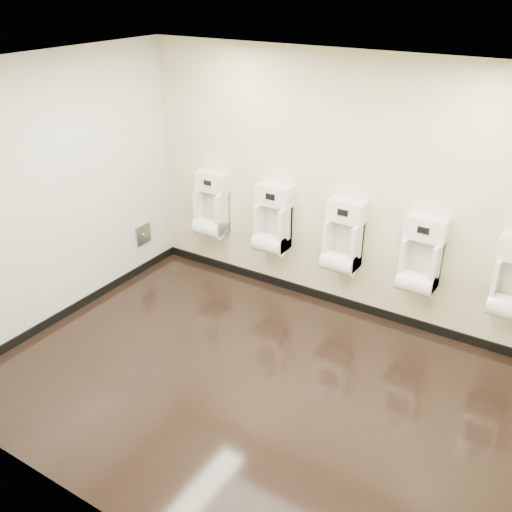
% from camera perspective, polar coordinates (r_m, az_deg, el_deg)
% --- Properties ---
extents(ground, '(5.00, 3.50, 0.00)m').
position_cam_1_polar(ground, '(5.41, 0.52, -13.07)').
color(ground, black).
rests_on(ground, ground).
extents(ceiling, '(5.00, 3.50, 0.00)m').
position_cam_1_polar(ceiling, '(4.21, 0.68, 17.68)').
color(ceiling, white).
extents(back_wall, '(5.00, 0.02, 2.80)m').
position_cam_1_polar(back_wall, '(6.08, 9.31, 6.55)').
color(back_wall, beige).
rests_on(back_wall, ground).
extents(front_wall, '(5.00, 0.02, 2.80)m').
position_cam_1_polar(front_wall, '(3.49, -14.90, -10.53)').
color(front_wall, beige).
rests_on(front_wall, ground).
extents(left_wall, '(0.02, 3.50, 2.80)m').
position_cam_1_polar(left_wall, '(6.22, -19.56, 5.77)').
color(left_wall, beige).
rests_on(left_wall, ground).
extents(tile_overlay_left, '(0.01, 3.50, 2.80)m').
position_cam_1_polar(tile_overlay_left, '(6.21, -19.53, 5.76)').
color(tile_overlay_left, white).
rests_on(tile_overlay_left, ground).
extents(skirting_back, '(5.00, 0.02, 0.10)m').
position_cam_1_polar(skirting_back, '(6.65, 8.42, -4.46)').
color(skirting_back, black).
rests_on(skirting_back, ground).
extents(skirting_left, '(0.02, 3.50, 0.10)m').
position_cam_1_polar(skirting_left, '(6.77, -17.77, -4.95)').
color(skirting_left, black).
rests_on(skirting_left, ground).
extents(access_panel, '(0.04, 0.25, 0.25)m').
position_cam_1_polar(access_panel, '(7.28, -11.24, 2.15)').
color(access_panel, '#9E9EA3').
rests_on(access_panel, left_wall).
extents(urinal_0, '(0.42, 0.31, 0.78)m').
position_cam_1_polar(urinal_0, '(6.96, -4.49, 4.69)').
color(urinal_0, white).
rests_on(urinal_0, back_wall).
extents(urinal_1, '(0.42, 0.31, 0.78)m').
position_cam_1_polar(urinal_1, '(6.52, 1.65, 3.19)').
color(urinal_1, white).
rests_on(urinal_1, back_wall).
extents(urinal_2, '(0.42, 0.31, 0.78)m').
position_cam_1_polar(urinal_2, '(6.16, 8.66, 1.44)').
color(urinal_2, white).
rests_on(urinal_2, back_wall).
extents(urinal_3, '(0.42, 0.31, 0.78)m').
position_cam_1_polar(urinal_3, '(5.92, 16.13, -0.46)').
color(urinal_3, white).
rests_on(urinal_3, back_wall).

